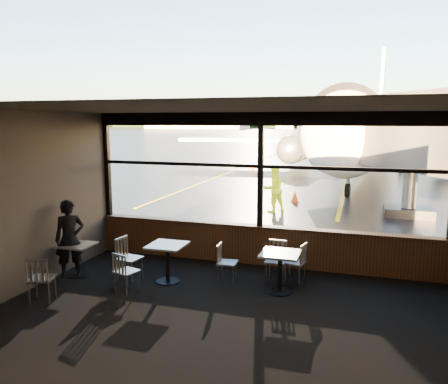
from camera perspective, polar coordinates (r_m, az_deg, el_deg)
The scene contains 31 objects.
ground_plane at distance 129.65m, azimuth 16.55°, elevation 7.38°, with size 520.00×520.00×0.00m, color black.
carpet_floor at distance 7.66m, azimuth -0.55°, elevation -16.20°, with size 8.00×6.00×0.01m, color black.
ceiling at distance 6.93m, azimuth -0.59°, elevation 10.88°, with size 8.00×6.00×0.04m, color #38332D.
wall_left at distance 9.13m, azimuth -25.21°, elevation -1.44°, with size 0.04×6.00×3.50m, color #484039.
wall_back at distance 4.45m, azimuth -12.79°, elevation -11.39°, with size 8.00×0.04×3.50m, color #484039.
window_sill at distance 10.23m, azimuth 4.66°, elevation -7.00°, with size 8.00×0.28×0.90m, color brown.
window_header at distance 9.82m, azimuth 4.88°, elevation 9.48°, with size 8.00×0.18×0.30m, color black.
mullion_left at distance 11.41m, azimuth -14.99°, elevation 3.37°, with size 0.12×0.12×2.60m, color black.
mullion_centre at distance 9.88m, azimuth 4.79°, elevation 2.80°, with size 0.12×0.12×2.60m, color black.
window_transom at distance 9.87m, azimuth 4.80°, elevation 3.37°, with size 8.00×0.10×0.08m, color black.
airliner at distance 31.06m, azimuth 18.64°, elevation 12.03°, with size 27.72×33.26×10.16m, color white, non-canonical shape.
jet_bridge at distance 15.17m, azimuth 23.01°, elevation 5.80°, with size 9.71×11.87×5.18m, color #28282A, non-canonical shape.
cafe_table_near at distance 8.66m, azimuth 7.31°, elevation -10.40°, with size 0.73×0.73×0.80m, color #9C988F, non-canonical shape.
cafe_table_mid at distance 9.19m, azimuth -7.38°, elevation -9.22°, with size 0.74×0.74×0.81m, color #9E9791, non-canonical shape.
cafe_table_left at distance 9.97m, azimuth -18.50°, elevation -8.44°, with size 0.65×0.65×0.71m, color #ABA59D, non-canonical shape.
chair_near_e at distance 9.22m, azimuth 9.22°, elevation -9.08°, with size 0.46×0.46×0.85m, color beige, non-canonical shape.
chair_near_w at distance 9.13m, azimuth 0.46°, elevation -9.27°, with size 0.44×0.44×0.81m, color #A9A598, non-canonical shape.
chair_near_n at distance 9.21m, azimuth 6.79°, elevation -9.01°, with size 0.47×0.47×0.86m, color #B3AEA2, non-canonical shape.
chair_mid_s at distance 8.80m, azimuth -12.60°, elevation -10.17°, with size 0.45×0.45×0.83m, color #B1ACA0, non-canonical shape.
chair_mid_w at distance 9.43m, azimuth -12.23°, elevation -8.55°, with size 0.50×0.50×0.91m, color #B9B3A7, non-canonical shape.
chair_left_s at distance 8.81m, azimuth -22.70°, elevation -10.43°, with size 0.49×0.49×0.89m, color #B4AFA2, non-canonical shape.
passenger at distance 9.87m, azimuth -19.50°, elevation -5.80°, with size 0.61×0.40×1.67m, color black.
ground_crew at distance 16.03m, azimuth 6.51°, elevation 0.40°, with size 0.83×0.65×1.72m, color #BFF219.
cone_nose at distance 18.17m, azimuth 9.23°, elevation -0.63°, with size 0.33×0.33×0.46m, color #FF5908.
cone_wing at distance 30.11m, azimuth 3.65°, elevation 3.42°, with size 0.39×0.39×0.54m, color #EA5007.
hangar_left at distance 202.86m, azimuth -3.52°, elevation 9.82°, with size 45.00×18.00×11.00m, color silver, non-canonical shape.
hangar_mid at distance 194.61m, azimuth 16.96°, elevation 9.32°, with size 38.00×15.00×10.00m, color silver, non-canonical shape.
fuel_tank_a at distance 194.26m, azimuth 7.94°, elevation 9.04°, with size 8.00×8.00×6.00m, color silver.
fuel_tank_b at distance 192.86m, azimuth 10.90°, elevation 8.96°, with size 8.00×8.00×6.00m, color silver.
fuel_tank_c at distance 191.97m, azimuth 13.90°, elevation 8.86°, with size 8.00×8.00×6.00m, color silver.
treeline at distance 219.61m, azimuth 17.04°, elevation 9.52°, with size 360.00×3.00×12.00m, color black.
Camera 1 is at (2.13, -9.59, 3.30)m, focal length 35.00 mm.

